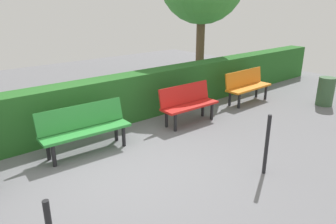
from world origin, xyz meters
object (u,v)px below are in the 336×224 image
bench_orange (247,85)px  bench_red (188,102)px  trash_bin (326,91)px  bench_green (85,127)px

bench_orange → bench_red: same height
bench_red → trash_bin: bench_red is taller
bench_red → trash_bin: (-3.66, 1.41, -0.10)m
bench_orange → bench_green: bearing=-1.1°
bench_orange → bench_red: size_ratio=1.07×
bench_orange → trash_bin: (-1.35, 1.52, -0.10)m
bench_orange → bench_green: 4.75m
bench_orange → trash_bin: size_ratio=2.02×
bench_red → bench_orange: bearing=-176.1°
bench_orange → bench_red: bearing=1.9°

